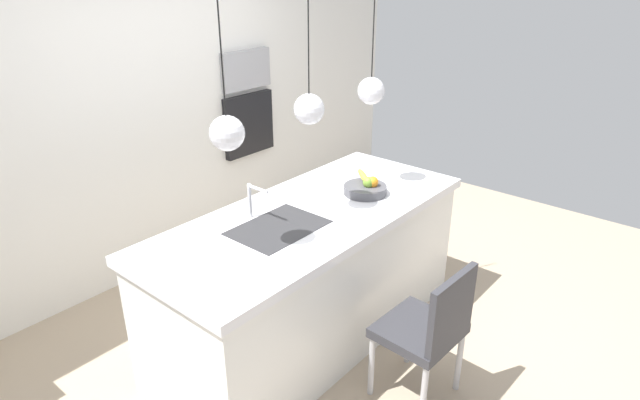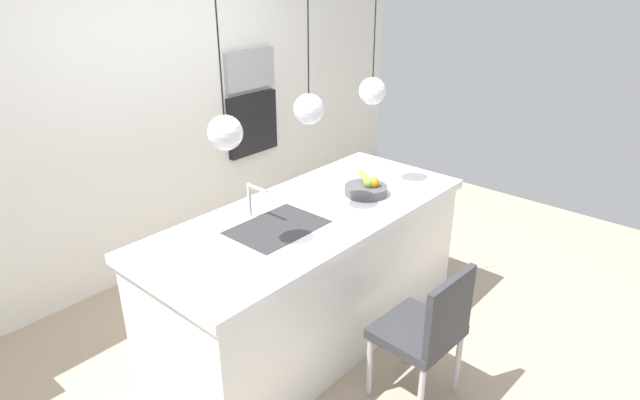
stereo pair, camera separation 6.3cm
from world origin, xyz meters
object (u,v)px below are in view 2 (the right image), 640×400
at_px(microwave, 249,69).
at_px(oven, 252,124).
at_px(fruit_bowl, 366,188).
at_px(chair_near, 427,329).

bearing_deg(microwave, oven, 0.00).
xyz_separation_m(fruit_bowl, chair_near, (-0.49, -0.82, -0.48)).
relative_size(oven, chair_near, 0.63).
xyz_separation_m(fruit_bowl, microwave, (0.47, 1.68, 0.54)).
bearing_deg(oven, fruit_bowl, -105.63).
bearing_deg(microwave, chair_near, -111.13).
bearing_deg(chair_near, fruit_bowl, 58.82).
distance_m(fruit_bowl, microwave, 1.82).
bearing_deg(chair_near, oven, 68.87).
bearing_deg(oven, microwave, 0.00).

